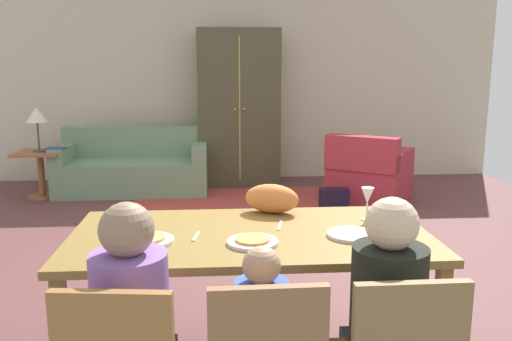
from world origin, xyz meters
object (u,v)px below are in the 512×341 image
at_px(armchair, 369,175).
at_px(table_lamp, 37,116).
at_px(dining_table, 250,245).
at_px(cat, 272,199).
at_px(plate_near_man, 148,241).
at_px(plate_near_child, 253,242).
at_px(armoire, 239,108).
at_px(person_woman, 383,336).
at_px(couch, 134,168).
at_px(handbag, 334,200).
at_px(wine_glass, 367,197).
at_px(side_table, 41,168).
at_px(book_upper, 56,149).
at_px(book_lower, 55,151).
at_px(plate_near_woman, 352,235).

height_order(armchair, table_lamp, table_lamp).
height_order(dining_table, cat, cat).
bearing_deg(dining_table, plate_near_man, -166.68).
height_order(plate_near_man, plate_near_child, same).
bearing_deg(armoire, plate_near_man, -97.70).
relative_size(plate_near_man, person_woman, 0.23).
distance_m(couch, handbag, 2.66).
relative_size(armchair, armoire, 0.57).
distance_m(dining_table, armchair, 3.92).
xyz_separation_m(person_woman, table_lamp, (-2.85, 4.63, 0.50)).
bearing_deg(armoire, dining_table, -91.71).
bearing_deg(wine_glass, side_table, 128.35).
bearing_deg(book_upper, armchair, -5.83).
bearing_deg(armoire, plate_near_child, -91.65).
xyz_separation_m(wine_glass, table_lamp, (-3.01, 3.80, 0.12)).
xyz_separation_m(cat, book_lower, (-2.29, 3.55, -0.25)).
relative_size(armoire, handbag, 6.56).
bearing_deg(table_lamp, dining_table, -59.51).
xyz_separation_m(person_woman, book_upper, (-2.63, 4.58, 0.11)).
distance_m(armoire, handbag, 2.09).
bearing_deg(side_table, plate_near_child, -60.61).
height_order(cat, book_lower, cat).
relative_size(table_lamp, book_upper, 2.45).
relative_size(armoire, book_lower, 9.55).
height_order(dining_table, armchair, armchair).
relative_size(dining_table, person_woman, 1.66).
height_order(wine_glass, armoire, armoire).
xyz_separation_m(plate_near_child, cat, (0.15, 0.55, 0.08)).
height_order(wine_glass, book_upper, wine_glass).
relative_size(cat, handbag, 1.00).
height_order(armoire, side_table, armoire).
relative_size(person_woman, armoire, 0.53).
bearing_deg(wine_glass, person_woman, -100.64).
distance_m(dining_table, plate_near_woman, 0.52).
xyz_separation_m(plate_near_woman, side_table, (-2.85, 4.08, -0.39)).
xyz_separation_m(plate_near_woman, cat, (-0.36, 0.47, 0.08)).
relative_size(dining_table, book_upper, 8.38).
bearing_deg(armoire, table_lamp, -164.66).
distance_m(plate_near_woman, book_upper, 4.81).
xyz_separation_m(wine_glass, book_lower, (-2.80, 3.74, -0.30)).
bearing_deg(plate_near_woman, handbag, 78.72).
bearing_deg(plate_near_man, table_lamp, 114.12).
bearing_deg(side_table, plate_near_woman, -55.06).
xyz_separation_m(wine_glass, armchair, (1.00, 3.35, -0.57)).
bearing_deg(plate_near_woman, couch, 112.04).
relative_size(dining_table, plate_near_man, 7.37).
bearing_deg(wine_glass, handbag, 80.65).
distance_m(person_woman, armoire, 5.35).
xyz_separation_m(dining_table, cat, (0.15, 0.37, 0.15)).
relative_size(plate_near_child, wine_glass, 1.34).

